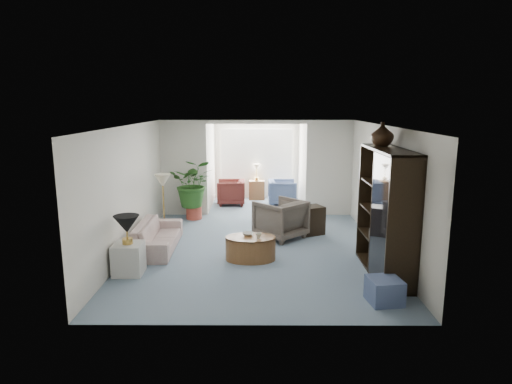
{
  "coord_description": "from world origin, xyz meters",
  "views": [
    {
      "loc": [
        0.05,
        -8.46,
        2.91
      ],
      "look_at": [
        0.0,
        0.6,
        1.1
      ],
      "focal_mm": 31.08,
      "sensor_mm": 36.0,
      "label": 1
    }
  ],
  "objects_px": {
    "cabinet_urn": "(382,134)",
    "plant_pot": "(194,213)",
    "entertainment_cabinet": "(386,212)",
    "coffee_bowl": "(248,234)",
    "ottoman": "(384,291)",
    "table_lamp": "(127,224)",
    "sunroom_chair_blue": "(282,192)",
    "coffee_table": "(251,248)",
    "framed_picture": "(385,168)",
    "sunroom_table": "(257,190)",
    "floor_lamp": "(163,180)",
    "sunroom_chair_maroon": "(231,192)",
    "wingback_chair": "(280,219)",
    "side_table_dark": "(311,220)",
    "coffee_cup": "(258,236)",
    "sofa": "(158,236)",
    "end_table": "(129,259)"
  },
  "relations": [
    {
      "from": "cabinet_urn",
      "to": "entertainment_cabinet",
      "type": "bearing_deg",
      "value": -90.0
    },
    {
      "from": "sunroom_chair_maroon",
      "to": "sunroom_table",
      "type": "bearing_deg",
      "value": 133.64
    },
    {
      "from": "sofa",
      "to": "cabinet_urn",
      "type": "height_order",
      "value": "cabinet_urn"
    },
    {
      "from": "floor_lamp",
      "to": "sunroom_chair_blue",
      "type": "xyz_separation_m",
      "value": [
        2.81,
        3.11,
        -0.88
      ]
    },
    {
      "from": "framed_picture",
      "to": "wingback_chair",
      "type": "height_order",
      "value": "framed_picture"
    },
    {
      "from": "sofa",
      "to": "coffee_cup",
      "type": "xyz_separation_m",
      "value": [
        2.05,
        -0.73,
        0.22
      ]
    },
    {
      "from": "entertainment_cabinet",
      "to": "sunroom_chair_maroon",
      "type": "xyz_separation_m",
      "value": [
        -2.98,
        5.35,
        -0.72
      ]
    },
    {
      "from": "sunroom_table",
      "to": "floor_lamp",
      "type": "bearing_deg",
      "value": -118.08
    },
    {
      "from": "cabinet_urn",
      "to": "sunroom_chair_maroon",
      "type": "relative_size",
      "value": 0.52
    },
    {
      "from": "sunroom_chair_blue",
      "to": "wingback_chair",
      "type": "bearing_deg",
      "value": 174.94
    },
    {
      "from": "framed_picture",
      "to": "side_table_dark",
      "type": "bearing_deg",
      "value": 132.13
    },
    {
      "from": "entertainment_cabinet",
      "to": "cabinet_urn",
      "type": "bearing_deg",
      "value": 90.0
    },
    {
      "from": "sunroom_chair_maroon",
      "to": "sofa",
      "type": "bearing_deg",
      "value": -18.43
    },
    {
      "from": "floor_lamp",
      "to": "coffee_table",
      "type": "bearing_deg",
      "value": -38.97
    },
    {
      "from": "end_table",
      "to": "ottoman",
      "type": "relative_size",
      "value": 1.17
    },
    {
      "from": "coffee_table",
      "to": "ottoman",
      "type": "bearing_deg",
      "value": -42.27
    },
    {
      "from": "coffee_bowl",
      "to": "ottoman",
      "type": "relative_size",
      "value": 0.45
    },
    {
      "from": "coffee_table",
      "to": "framed_picture",
      "type": "bearing_deg",
      "value": 7.91
    },
    {
      "from": "coffee_bowl",
      "to": "entertainment_cabinet",
      "type": "bearing_deg",
      "value": -17.65
    },
    {
      "from": "cabinet_urn",
      "to": "plant_pot",
      "type": "height_order",
      "value": "cabinet_urn"
    },
    {
      "from": "table_lamp",
      "to": "floor_lamp",
      "type": "xyz_separation_m",
      "value": [
        0.14,
        2.31,
        0.36
      ]
    },
    {
      "from": "coffee_bowl",
      "to": "end_table",
      "type": "bearing_deg",
      "value": -158.17
    },
    {
      "from": "table_lamp",
      "to": "ottoman",
      "type": "xyz_separation_m",
      "value": [
        4.12,
        -1.12,
        -0.71
      ]
    },
    {
      "from": "entertainment_cabinet",
      "to": "sofa",
      "type": "bearing_deg",
      "value": 163.1
    },
    {
      "from": "entertainment_cabinet",
      "to": "ottoman",
      "type": "bearing_deg",
      "value": -104.54
    },
    {
      "from": "side_table_dark",
      "to": "sunroom_chair_maroon",
      "type": "height_order",
      "value": "sunroom_chair_maroon"
    },
    {
      "from": "framed_picture",
      "to": "wingback_chair",
      "type": "distance_m",
      "value": 2.54
    },
    {
      "from": "framed_picture",
      "to": "table_lamp",
      "type": "height_order",
      "value": "framed_picture"
    },
    {
      "from": "wingback_chair",
      "to": "sunroom_chair_blue",
      "type": "bearing_deg",
      "value": -137.6
    },
    {
      "from": "wingback_chair",
      "to": "sunroom_chair_blue",
      "type": "height_order",
      "value": "wingback_chair"
    },
    {
      "from": "end_table",
      "to": "wingback_chair",
      "type": "relative_size",
      "value": 0.58
    },
    {
      "from": "framed_picture",
      "to": "sunroom_chair_maroon",
      "type": "relative_size",
      "value": 0.62
    },
    {
      "from": "ottoman",
      "to": "sunroom_chair_blue",
      "type": "relative_size",
      "value": 0.58
    },
    {
      "from": "sunroom_chair_maroon",
      "to": "sunroom_table",
      "type": "distance_m",
      "value": 1.06
    },
    {
      "from": "entertainment_cabinet",
      "to": "cabinet_urn",
      "type": "height_order",
      "value": "cabinet_urn"
    },
    {
      "from": "framed_picture",
      "to": "end_table",
      "type": "height_order",
      "value": "framed_picture"
    },
    {
      "from": "side_table_dark",
      "to": "coffee_cup",
      "type": "bearing_deg",
      "value": -123.22
    },
    {
      "from": "coffee_bowl",
      "to": "wingback_chair",
      "type": "relative_size",
      "value": 0.22
    },
    {
      "from": "table_lamp",
      "to": "sunroom_chair_blue",
      "type": "relative_size",
      "value": 0.55
    },
    {
      "from": "coffee_cup",
      "to": "sunroom_chair_blue",
      "type": "bearing_deg",
      "value": 81.73
    },
    {
      "from": "coffee_cup",
      "to": "side_table_dark",
      "type": "relative_size",
      "value": 0.17
    },
    {
      "from": "coffee_cup",
      "to": "cabinet_urn",
      "type": "xyz_separation_m",
      "value": [
        2.18,
        -0.06,
        1.89
      ]
    },
    {
      "from": "coffee_cup",
      "to": "floor_lamp",
      "type": "bearing_deg",
      "value": 141.38
    },
    {
      "from": "floor_lamp",
      "to": "side_table_dark",
      "type": "bearing_deg",
      "value": 2.11
    },
    {
      "from": "sofa",
      "to": "sunroom_chair_blue",
      "type": "distance_m",
      "value": 4.91
    },
    {
      "from": "coffee_cup",
      "to": "coffee_bowl",
      "type": "bearing_deg",
      "value": 135.0
    },
    {
      "from": "sofa",
      "to": "coffee_table",
      "type": "bearing_deg",
      "value": -109.54
    },
    {
      "from": "side_table_dark",
      "to": "cabinet_urn",
      "type": "distance_m",
      "value": 2.96
    },
    {
      "from": "sofa",
      "to": "entertainment_cabinet",
      "type": "bearing_deg",
      "value": -108.16
    },
    {
      "from": "end_table",
      "to": "coffee_table",
      "type": "bearing_deg",
      "value": 18.96
    }
  ]
}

